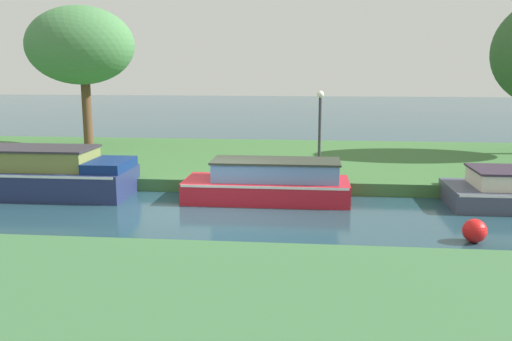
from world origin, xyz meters
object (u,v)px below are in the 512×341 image
at_px(lamp_post, 320,120).
at_px(mooring_post_near, 233,166).
at_px(red_barge, 269,183).
at_px(navy_narrowboat, 3,173).
at_px(willow_tree_left, 80,46).
at_px(channel_buoy, 475,231).

relative_size(lamp_post, mooring_post_near, 3.85).
relative_size(red_barge, navy_narrowboat, 0.59).
bearing_deg(willow_tree_left, red_barge, -41.10).
xyz_separation_m(navy_narrowboat, willow_tree_left, (-0.63, 7.82, 4.15)).
distance_m(red_barge, mooring_post_near, 1.91).
relative_size(navy_narrowboat, mooring_post_near, 11.55).
distance_m(mooring_post_near, channel_buoy, 7.93).
bearing_deg(red_barge, willow_tree_left, 138.90).
height_order(navy_narrowboat, mooring_post_near, navy_narrowboat).
relative_size(navy_narrowboat, channel_buoy, 15.02).
distance_m(navy_narrowboat, channel_buoy, 13.73).
bearing_deg(channel_buoy, lamp_post, 118.49).
height_order(red_barge, willow_tree_left, willow_tree_left).
bearing_deg(navy_narrowboat, channel_buoy, -14.73).
xyz_separation_m(willow_tree_left, mooring_post_near, (7.67, -6.44, -4.06)).
xyz_separation_m(red_barge, navy_narrowboat, (-8.33, 0.00, 0.13)).
bearing_deg(red_barge, lamp_post, 62.69).
bearing_deg(willow_tree_left, channel_buoy, -39.13).
xyz_separation_m(red_barge, lamp_post, (1.48, 2.87, 1.59)).
bearing_deg(channel_buoy, navy_narrowboat, 165.27).
bearing_deg(channel_buoy, mooring_post_near, 141.95).
distance_m(lamp_post, mooring_post_near, 3.44).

